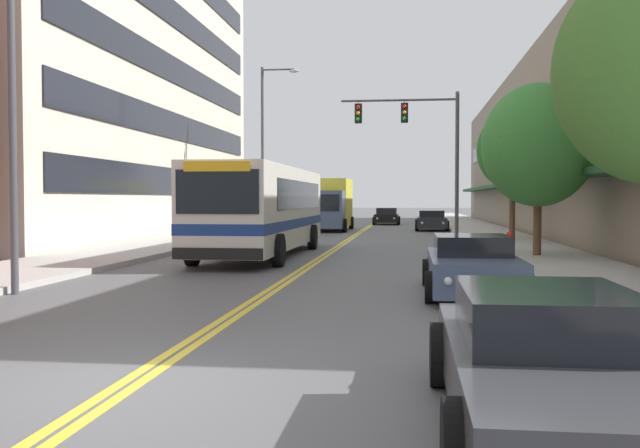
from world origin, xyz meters
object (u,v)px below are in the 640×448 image
city_bus (264,206)px  street_tree_right_mid (538,145)px  car_slate_blue_parked_right_mid (472,266)px  box_truck (330,204)px  fire_hydrant (509,247)px  street_tree_right_far (513,150)px  car_charcoal_parked_right_far (432,221)px  street_lamp_left_near (23,46)px  traffic_signal_mast (419,136)px  street_lamp_left_far (267,138)px  car_white_parked_left_mid (283,224)px  car_dark_grey_parked_right_foreground (549,365)px  car_black_moving_lead (387,217)px

city_bus → street_tree_right_mid: size_ratio=2.14×
car_slate_blue_parked_right_mid → street_tree_right_mid: street_tree_right_mid is taller
box_truck → fire_hydrant: box_truck is taller
box_truck → street_tree_right_far: size_ratio=1.21×
car_charcoal_parked_right_far → street_lamp_left_near: street_lamp_left_near is taller
box_truck → traffic_signal_mast: bearing=-65.0°
car_slate_blue_parked_right_mid → street_lamp_left_far: street_lamp_left_far is taller
fire_hydrant → street_tree_right_mid: bearing=66.2°
car_white_parked_left_mid → street_tree_right_mid: bearing=-55.0°
car_dark_grey_parked_right_foreground → street_lamp_left_near: street_lamp_left_near is taller
street_lamp_left_near → street_lamp_left_far: (-0.01, 25.55, 0.26)m
car_white_parked_left_mid → car_dark_grey_parked_right_foreground: car_white_parked_left_mid is taller
street_tree_right_far → car_slate_blue_parked_right_mid: bearing=-100.2°
street_lamp_left_far → fire_hydrant: (10.99, -18.19, -4.89)m
car_charcoal_parked_right_far → traffic_signal_mast: (-0.98, -12.53, 4.37)m
traffic_signal_mast → fire_hydrant: (2.54, -12.46, -4.37)m
car_dark_grey_parked_right_foreground → box_truck: size_ratio=0.66×
car_charcoal_parked_right_far → car_dark_grey_parked_right_foreground: bearing=-90.2°
street_lamp_left_near → street_lamp_left_far: street_lamp_left_far is taller
car_dark_grey_parked_right_foreground → fire_hydrant: size_ratio=5.32×
city_bus → street_tree_right_mid: street_tree_right_mid is taller
street_lamp_left_near → city_bus: bearing=75.5°
car_white_parked_left_mid → street_lamp_left_near: bearing=-91.5°
fire_hydrant → street_tree_right_far: bearing=81.8°
street_lamp_left_far → box_truck: bearing=64.4°
fire_hydrant → street_lamp_left_far: bearing=121.1°
street_lamp_left_near → fire_hydrant: 14.01m
car_dark_grey_parked_right_foreground → street_lamp_left_far: street_lamp_left_far is taller
car_white_parked_left_mid → street_tree_right_far: street_tree_right_far is taller
car_black_moving_lead → traffic_signal_mast: (2.27, -23.33, 4.37)m
car_dark_grey_parked_right_foreground → car_black_moving_lead: car_black_moving_lead is taller
car_dark_grey_parked_right_foreground → traffic_signal_mast: (-0.85, 27.64, 4.40)m
street_tree_right_far → city_bus: bearing=-136.5°
traffic_signal_mast → street_tree_right_mid: (3.84, -9.49, -1.16)m
car_black_moving_lead → box_truck: box_truck is taller
car_black_moving_lead → car_dark_grey_parked_right_foreground: bearing=-86.5°
box_truck → street_lamp_left_near: street_lamp_left_near is taller
street_lamp_left_far → street_tree_right_far: (12.88, -5.04, -1.17)m
city_bus → street_tree_right_far: bearing=43.5°
box_truck → street_lamp_left_near: bearing=-95.3°
city_bus → fire_hydrant: 8.98m
street_lamp_left_far → street_tree_right_mid: street_lamp_left_far is taller
city_bus → box_truck: (0.07, 20.68, -0.09)m
car_white_parked_left_mid → street_tree_right_far: (12.18, -6.36, 3.75)m
street_lamp_left_far → fire_hydrant: 21.81m
fire_hydrant → car_charcoal_parked_right_far: bearing=93.6°
car_dark_grey_parked_right_foreground → box_truck: (-6.38, 39.47, 1.09)m
city_bus → street_lamp_left_far: (-2.85, 14.58, 3.74)m
street_tree_right_far → car_dark_grey_parked_right_foreground: bearing=-97.2°
street_lamp_left_near → street_tree_right_far: bearing=57.9°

